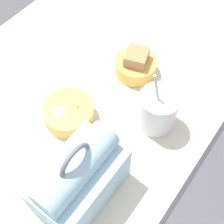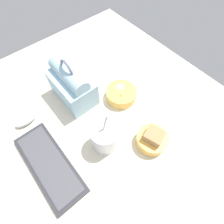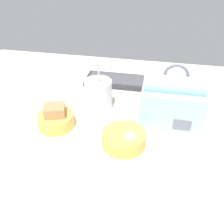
{
  "view_description": "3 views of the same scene",
  "coord_description": "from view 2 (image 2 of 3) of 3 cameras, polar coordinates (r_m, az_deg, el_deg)",
  "views": [
    {
      "loc": [
        39.26,
        23.68,
        74.43
      ],
      "look_at": [
        4.08,
        -2.28,
        7.0
      ],
      "focal_mm": 50.0,
      "sensor_mm": 36.0,
      "label": 1
    },
    {
      "loc": [
        -23.69,
        20.87,
        68.55
      ],
      "look_at": [
        4.08,
        -2.28,
        7.0
      ],
      "focal_mm": 28.0,
      "sensor_mm": 36.0,
      "label": 2
    },
    {
      "loc": [
        19.45,
        -79.74,
        59.46
      ],
      "look_at": [
        4.08,
        -2.28,
        7.0
      ],
      "focal_mm": 45.0,
      "sensor_mm": 36.0,
      "label": 3
    }
  ],
  "objects": [
    {
      "name": "computer_mouse",
      "position": [
        0.82,
        -26.54,
        -2.45
      ],
      "size": [
        4.84,
        8.97,
        2.83
      ],
      "color": "silver",
      "rests_on": "desk_surface"
    },
    {
      "name": "desk_surface",
      "position": [
        0.75,
        0.66,
        -5.39
      ],
      "size": [
        140.0,
        110.0,
        2.0
      ],
      "color": "beige",
      "rests_on": "ground"
    },
    {
      "name": "soup_cup",
      "position": [
        0.66,
        -2.35,
        -8.19
      ],
      "size": [
        10.13,
        10.13,
        18.88
      ],
      "color": "silver",
      "rests_on": "desk_surface"
    },
    {
      "name": "bento_bowl_snacks",
      "position": [
        0.8,
        3.0,
        5.87
      ],
      "size": [
        13.67,
        13.67,
        6.0
      ],
      "color": "#EAB24C",
      "rests_on": "desk_surface"
    },
    {
      "name": "lunch_bag",
      "position": [
        0.77,
        -12.94,
        8.56
      ],
      "size": [
        21.03,
        13.06,
        21.71
      ],
      "color": "#9EC6DB",
      "rests_on": "desk_surface"
    },
    {
      "name": "keyboard",
      "position": [
        0.71,
        -19.71,
        -15.79
      ],
      "size": [
        33.79,
        12.74,
        2.1
      ],
      "color": "#2D2D33",
      "rests_on": "desk_surface"
    },
    {
      "name": "bento_bowl_sandwich",
      "position": [
        0.7,
        13.01,
        -8.62
      ],
      "size": [
        12.22,
        12.22,
        8.24
      ],
      "color": "#EAB24C",
      "rests_on": "desk_surface"
    }
  ]
}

